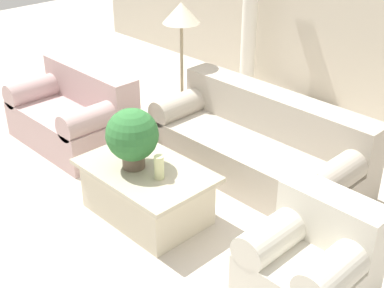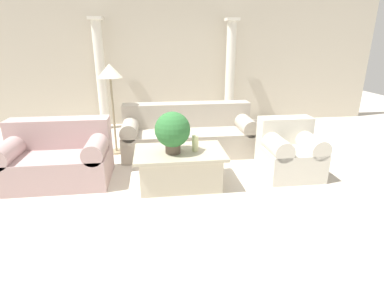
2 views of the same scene
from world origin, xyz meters
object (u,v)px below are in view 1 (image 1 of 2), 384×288
object	(u,v)px
coffee_table	(147,191)
armchair	(312,259)
loveseat	(76,113)
potted_plant	(132,136)
sofa_long	(260,146)
floor_lamp	(181,22)

from	to	relation	value
coffee_table	armchair	bearing A→B (deg)	6.20
loveseat	coffee_table	size ratio (longest dim) A/B	1.17
potted_plant	armchair	distance (m)	1.80
sofa_long	potted_plant	size ratio (longest dim) A/B	4.13
potted_plant	coffee_table	bearing A→B (deg)	30.87
sofa_long	coffee_table	bearing A→B (deg)	-101.65
sofa_long	coffee_table	world-z (taller)	sofa_long
sofa_long	loveseat	size ratio (longest dim) A/B	1.61
floor_lamp	sofa_long	bearing A→B (deg)	-5.61
armchair	loveseat	bearing A→B (deg)	176.67
loveseat	coffee_table	bearing A→B (deg)	-12.40
potted_plant	armchair	xyz separation A→B (m)	(1.73, 0.23, -0.44)
loveseat	potted_plant	xyz separation A→B (m)	(1.60, -0.43, 0.45)
sofa_long	loveseat	distance (m)	2.15
loveseat	floor_lamp	world-z (taller)	floor_lamp
coffee_table	armchair	xyz separation A→B (m)	(1.64, 0.18, 0.10)
sofa_long	armchair	xyz separation A→B (m)	(1.37, -1.10, 0.01)
sofa_long	coffee_table	size ratio (longest dim) A/B	1.88
loveseat	coffee_table	distance (m)	1.73
sofa_long	floor_lamp	bearing A→B (deg)	174.39
loveseat	floor_lamp	bearing A→B (deg)	56.80
sofa_long	potted_plant	world-z (taller)	potted_plant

